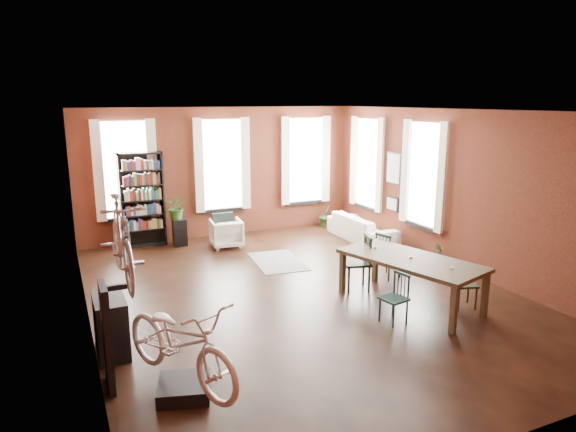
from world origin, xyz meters
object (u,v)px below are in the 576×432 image
console_table (111,325)px  dining_chair_c (464,284)px  dining_chair_d (388,255)px  bicycle_floor (178,303)px  dining_table (410,281)px  cream_sofa (362,224)px  dining_chair_a (394,299)px  bike_trainer (184,388)px  white_armchair (226,232)px  dining_chair_b (357,263)px  plant_stand (180,232)px  bookshelf (142,200)px

console_table → dining_chair_c: bearing=-7.8°
dining_chair_d → bicycle_floor: 5.24m
dining_table → dining_chair_c: bearing=-47.3°
dining_table → cream_sofa: cream_sofa is taller
dining_chair_a → console_table: size_ratio=0.97×
cream_sofa → bike_trainer: bearing=131.5°
dining_chair_d → white_armchair: dining_chair_d is taller
dining_chair_c → dining_chair_d: size_ratio=0.89×
dining_chair_b → dining_chair_a: bearing=7.4°
dining_table → plant_stand: dining_table is taller
bookshelf → white_armchair: (1.73, -0.91, -0.74)m
cream_sofa → dining_chair_b: bearing=145.7°
dining_chair_b → white_armchair: bearing=-143.3°
dining_table → bike_trainer: size_ratio=4.02×
bookshelf → bicycle_floor: size_ratio=1.12×
dining_chair_d → dining_chair_a: bearing=132.3°
dining_chair_a → white_armchair: (-1.06, 5.07, -0.03)m
console_table → bicycle_floor: size_ratio=0.41×
dining_table → console_table: bearing=159.7°
bookshelf → bike_trainer: (-0.63, -6.63, -1.01)m
cream_sofa → bicycle_floor: bicycle_floor is taller
dining_chair_c → bicycle_floor: bearing=116.8°
white_armchair → bike_trainer: (-2.36, -5.72, -0.27)m
dining_chair_a → cream_sofa: size_ratio=0.37×
dining_chair_b → bookshelf: bearing=-129.3°
dining_table → console_table: (-4.74, 0.30, -0.01)m
dining_chair_a → dining_chair_d: (1.15, 1.77, 0.05)m
dining_chair_b → white_armchair: dining_chair_b is taller
bookshelf → bike_trainer: 6.74m
bookshelf → cream_sofa: size_ratio=1.06×
plant_stand → bicycle_floor: size_ratio=0.32×
dining_chair_b → console_table: bearing=-64.2°
bookshelf → console_table: 5.40m
bicycle_floor → plant_stand: bearing=53.7°
dining_chair_d → dining_chair_c: bearing=174.8°
dining_chair_b → bicycle_floor: bicycle_floor is taller
console_table → cream_sofa: bearing=29.3°
bookshelf → plant_stand: (0.77, -0.31, -0.79)m
bike_trainer → dining_chair_a: bearing=10.7°
dining_chair_d → bike_trainer: 5.18m
dining_chair_b → dining_table: bearing=40.3°
dining_chair_c → bike_trainer: size_ratio=1.33×
cream_sofa → plant_stand: bearing=71.6°
dining_chair_d → bookshelf: size_ratio=0.40×
plant_stand → bicycle_floor: 6.55m
dining_chair_c → bicycle_floor: (-4.88, -0.69, 0.76)m
white_armchair → dining_chair_c: bearing=122.6°
bike_trainer → white_armchair: bearing=67.6°
dining_chair_c → plant_stand: size_ratio=1.25×
dining_chair_b → dining_chair_d: 0.96m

